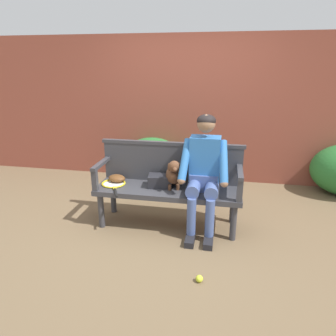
% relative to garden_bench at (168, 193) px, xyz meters
% --- Properties ---
extents(ground_plane, '(40.00, 40.00, 0.00)m').
position_rel_garden_bench_xyz_m(ground_plane, '(0.00, 0.00, -0.42)').
color(ground_plane, brown).
extents(brick_garden_fence, '(8.00, 0.30, 2.31)m').
position_rel_garden_bench_xyz_m(brick_garden_fence, '(0.00, 1.80, 0.74)').
color(brick_garden_fence, brown).
rests_on(brick_garden_fence, ground).
extents(hedge_bush_far_left, '(1.02, 1.01, 0.73)m').
position_rel_garden_bench_xyz_m(hedge_bush_far_left, '(-0.55, 1.41, -0.05)').
color(hedge_bush_far_left, '#286B2D').
rests_on(hedge_bush_far_left, ground).
extents(hedge_bush_mid_right, '(1.12, 0.68, 0.69)m').
position_rel_garden_bench_xyz_m(hedge_bush_mid_right, '(-0.41, 1.39, -0.07)').
color(hedge_bush_mid_right, '#286B2D').
rests_on(hedge_bush_mid_right, ground).
extents(garden_bench, '(1.70, 0.52, 0.48)m').
position_rel_garden_bench_xyz_m(garden_bench, '(0.00, 0.00, 0.00)').
color(garden_bench, '#38383D').
rests_on(garden_bench, ground).
extents(bench_backrest, '(1.74, 0.06, 0.50)m').
position_rel_garden_bench_xyz_m(bench_backrest, '(0.00, 0.23, 0.32)').
color(bench_backrest, '#38383D').
rests_on(bench_backrest, garden_bench).
extents(bench_armrest_left_end, '(0.06, 0.52, 0.28)m').
position_rel_garden_bench_xyz_m(bench_armrest_left_end, '(-0.81, -0.09, 0.26)').
color(bench_armrest_left_end, '#38383D').
rests_on(bench_armrest_left_end, garden_bench).
extents(bench_armrest_right_end, '(0.06, 0.52, 0.28)m').
position_rel_garden_bench_xyz_m(bench_armrest_right_end, '(0.81, -0.09, 0.26)').
color(bench_armrest_right_end, '#38383D').
rests_on(bench_armrest_right_end, garden_bench).
extents(person_seated, '(0.56, 0.66, 1.35)m').
position_rel_garden_bench_xyz_m(person_seated, '(0.41, -0.02, 0.33)').
color(person_seated, black).
rests_on(person_seated, ground).
extents(dog_on_bench, '(0.24, 0.36, 0.37)m').
position_rel_garden_bench_xyz_m(dog_on_bench, '(0.06, 0.00, 0.24)').
color(dog_on_bench, brown).
rests_on(dog_on_bench, garden_bench).
extents(tennis_racket, '(0.38, 0.58, 0.03)m').
position_rel_garden_bench_xyz_m(tennis_racket, '(-0.66, -0.03, 0.07)').
color(tennis_racket, yellow).
rests_on(tennis_racket, garden_bench).
extents(baseball_glove, '(0.26, 0.23, 0.09)m').
position_rel_garden_bench_xyz_m(baseball_glove, '(-0.66, 0.08, 0.11)').
color(baseball_glove, brown).
rests_on(baseball_glove, garden_bench).
extents(sports_bag, '(0.30, 0.24, 0.14)m').
position_rel_garden_bench_xyz_m(sports_bag, '(-0.10, 0.04, 0.13)').
color(sports_bag, '#232328').
rests_on(sports_bag, garden_bench).
extents(tennis_ball, '(0.07, 0.07, 0.07)m').
position_rel_garden_bench_xyz_m(tennis_ball, '(0.47, -0.98, -0.38)').
color(tennis_ball, '#CCDB33').
rests_on(tennis_ball, ground).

